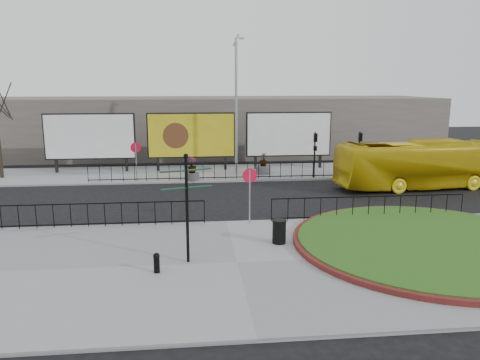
{
  "coord_description": "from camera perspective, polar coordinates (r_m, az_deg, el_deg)",
  "views": [
    {
      "loc": [
        -1.49,
        -20.23,
        6.19
      ],
      "look_at": [
        0.71,
        0.95,
        1.8
      ],
      "focal_mm": 35.0,
      "sensor_mm": 36.0,
      "label": 1
    }
  ],
  "objects": [
    {
      "name": "pavement_far",
      "position": [
        32.84,
        -3.23,
        0.87
      ],
      "size": [
        44.0,
        6.0,
        0.12
      ],
      "primitive_type": "cube",
      "color": "gray",
      "rests_on": "ground"
    },
    {
      "name": "planter_c",
      "position": [
        32.09,
        2.85,
        1.6
      ],
      "size": [
        1.04,
        1.04,
        1.46
      ],
      "color": "#4C4C4F",
      "rests_on": "pavement_far"
    },
    {
      "name": "speed_sign_near",
      "position": [
        20.44,
        1.19,
        -0.43
      ],
      "size": [
        0.64,
        0.07,
        2.47
      ],
      "color": "gray",
      "rests_on": "pavement_near"
    },
    {
      "name": "litter_bin",
      "position": [
        18.25,
        4.79,
        -6.27
      ],
      "size": [
        0.56,
        0.56,
        0.93
      ],
      "color": "black",
      "rests_on": "pavement_near"
    },
    {
      "name": "railing_far",
      "position": [
        30.14,
        -1.1,
        1.09
      ],
      "size": [
        18.0,
        0.1,
        1.1
      ],
      "primitive_type": null,
      "color": "black",
      "rests_on": "pavement_far"
    },
    {
      "name": "bollard",
      "position": [
        15.74,
        -10.13,
        -9.78
      ],
      "size": [
        0.22,
        0.22,
        0.68
      ],
      "color": "black",
      "rests_on": "pavement_near"
    },
    {
      "name": "lamp_post",
      "position": [
        31.4,
        -0.46,
        9.15
      ],
      "size": [
        0.74,
        0.18,
        9.23
      ],
      "color": "gray",
      "rests_on": "pavement_far"
    },
    {
      "name": "fingerpost_sign",
      "position": [
        15.93,
        -6.51,
        -2.14
      ],
      "size": [
        1.77,
        0.76,
        3.81
      ],
      "rotation": [
        0.0,
        0.0,
        0.23
      ],
      "color": "black",
      "rests_on": "pavement_near"
    },
    {
      "name": "bus",
      "position": [
        30.04,
        21.27,
        1.77
      ],
      "size": [
        10.58,
        3.19,
        2.91
      ],
      "primitive_type": "imported",
      "rotation": [
        0.0,
        0.0,
        1.64
      ],
      "color": "gold",
      "rests_on": "ground"
    },
    {
      "name": "speed_sign_far",
      "position": [
        30.15,
        -12.58,
        3.21
      ],
      "size": [
        0.64,
        0.07,
        2.47
      ],
      "color": "gray",
      "rests_on": "pavement_far"
    },
    {
      "name": "railing_near_left",
      "position": [
        21.17,
        -18.07,
        -4.06
      ],
      "size": [
        10.0,
        0.1,
        1.1
      ],
      "primitive_type": null,
      "color": "black",
      "rests_on": "pavement_near"
    },
    {
      "name": "billboard_left",
      "position": [
        34.12,
        -17.83,
        5.05
      ],
      "size": [
        6.2,
        0.31,
        4.1
      ],
      "color": "black",
      "rests_on": "pavement_far"
    },
    {
      "name": "grass_lawn",
      "position": [
        19.48,
        22.06,
        -7.05
      ],
      "size": [
        10.0,
        10.0,
        0.22
      ],
      "primitive_type": "cylinder",
      "color": "#294E14",
      "rests_on": "pavement_near"
    },
    {
      "name": "planter_a",
      "position": [
        30.13,
        -5.86,
        1.1
      ],
      "size": [
        0.89,
        0.89,
        1.49
      ],
      "color": "#4C4C4F",
      "rests_on": "pavement_far"
    },
    {
      "name": "billboard_mid",
      "position": [
        33.39,
        -5.94,
        5.41
      ],
      "size": [
        6.2,
        0.31,
        4.1
      ],
      "color": "black",
      "rests_on": "pavement_far"
    },
    {
      "name": "brick_edge",
      "position": [
        19.49,
        22.05,
        -7.11
      ],
      "size": [
        10.4,
        10.4,
        0.18
      ],
      "primitive_type": "cylinder",
      "color": "maroon",
      "rests_on": "pavement_near"
    },
    {
      "name": "ground",
      "position": [
        21.21,
        -1.66,
        -5.33
      ],
      "size": [
        90.0,
        90.0,
        0.0
      ],
      "primitive_type": "plane",
      "color": "black",
      "rests_on": "ground"
    },
    {
      "name": "pavement_near",
      "position": [
        16.48,
        -0.33,
        -10.19
      ],
      "size": [
        30.0,
        10.0,
        0.12
      ],
      "primitive_type": "cube",
      "color": "gray",
      "rests_on": "ground"
    },
    {
      "name": "signal_pole_a",
      "position": [
        30.9,
        9.13,
        3.89
      ],
      "size": [
        0.22,
        0.26,
        3.0
      ],
      "color": "black",
      "rests_on": "pavement_far"
    },
    {
      "name": "railing_near_right",
      "position": [
        22.17,
        15.42,
        -3.21
      ],
      "size": [
        9.0,
        0.1,
        1.1
      ],
      "primitive_type": null,
      "color": "black",
      "rests_on": "pavement_near"
    },
    {
      "name": "building_backdrop",
      "position": [
        42.42,
        -3.93,
        6.63
      ],
      "size": [
        40.0,
        10.0,
        5.0
      ],
      "primitive_type": "cube",
      "color": "#665F59",
      "rests_on": "ground"
    },
    {
      "name": "signal_pole_b",
      "position": [
        31.81,
        14.37,
        3.89
      ],
      "size": [
        0.22,
        0.26,
        3.0
      ],
      "color": "black",
      "rests_on": "pavement_far"
    },
    {
      "name": "billboard_right",
      "position": [
        34.12,
        5.95,
        5.54
      ],
      "size": [
        6.2,
        0.31,
        4.1
      ],
      "color": "black",
      "rests_on": "pavement_far"
    }
  ]
}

